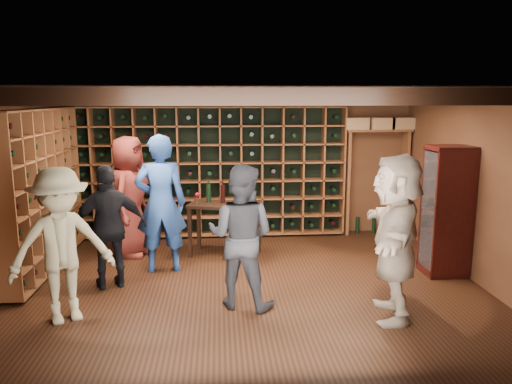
{
  "coord_description": "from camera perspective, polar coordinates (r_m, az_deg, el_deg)",
  "views": [
    {
      "loc": [
        -0.38,
        -6.21,
        2.42
      ],
      "look_at": [
        0.11,
        0.2,
        1.19
      ],
      "focal_mm": 35.0,
      "sensor_mm": 36.0,
      "label": 1
    }
  ],
  "objects": [
    {
      "name": "ground",
      "position": [
        6.67,
        -0.82,
        -10.44
      ],
      "size": [
        6.0,
        6.0,
        0.0
      ],
      "primitive_type": "plane",
      "color": "black",
      "rests_on": "ground"
    },
    {
      "name": "room_shell",
      "position": [
        6.27,
        -0.9,
        10.82
      ],
      "size": [
        6.0,
        6.0,
        6.0
      ],
      "color": "brown",
      "rests_on": "ground"
    },
    {
      "name": "wine_rack_back",
      "position": [
        8.63,
        -5.27,
        2.31
      ],
      "size": [
        4.65,
        0.3,
        2.2
      ],
      "color": "brown",
      "rests_on": "ground"
    },
    {
      "name": "wine_rack_left",
      "position": [
        7.56,
        -23.21,
        0.26
      ],
      "size": [
        0.3,
        2.65,
        2.2
      ],
      "color": "brown",
      "rests_on": "ground"
    },
    {
      "name": "crate_shelf",
      "position": [
        9.01,
        13.75,
        5.08
      ],
      "size": [
        1.2,
        0.32,
        2.07
      ],
      "color": "brown",
      "rests_on": "ground"
    },
    {
      "name": "display_cabinet",
      "position": [
        7.28,
        20.91,
        -2.3
      ],
      "size": [
        0.55,
        0.5,
        1.75
      ],
      "color": "#340C0A",
      "rests_on": "ground"
    },
    {
      "name": "man_blue_shirt",
      "position": [
        7.04,
        -10.83,
        -1.31
      ],
      "size": [
        0.74,
        0.53,
        1.93
      ],
      "primitive_type": "imported",
      "rotation": [
        0.0,
        0.0,
        3.24
      ],
      "color": "navy",
      "rests_on": "ground"
    },
    {
      "name": "man_grey_suit",
      "position": [
        5.77,
        -1.74,
        -5.09
      ],
      "size": [
        0.99,
        0.89,
        1.68
      ],
      "primitive_type": "imported",
      "rotation": [
        0.0,
        0.0,
        2.77
      ],
      "color": "black",
      "rests_on": "ground"
    },
    {
      "name": "guest_red_floral",
      "position": [
        7.85,
        -14.3,
        -0.5
      ],
      "size": [
        0.76,
        1.01,
        1.85
      ],
      "primitive_type": "imported",
      "rotation": [
        0.0,
        0.0,
        1.36
      ],
      "color": "maroon",
      "rests_on": "ground"
    },
    {
      "name": "guest_woman_black",
      "position": [
        6.6,
        -16.39,
        -3.87
      ],
      "size": [
        1.01,
        0.68,
        1.59
      ],
      "primitive_type": "imported",
      "rotation": [
        0.0,
        0.0,
        3.49
      ],
      "color": "black",
      "rests_on": "ground"
    },
    {
      "name": "guest_khaki",
      "position": [
        5.76,
        -21.36,
        -5.75
      ],
      "size": [
        1.26,
        1.07,
        1.7
      ],
      "primitive_type": "imported",
      "rotation": [
        0.0,
        0.0,
        0.48
      ],
      "color": "gray",
      "rests_on": "ground"
    },
    {
      "name": "guest_beige",
      "position": [
        5.66,
        15.64,
        -4.99
      ],
      "size": [
        0.93,
        1.78,
        1.83
      ],
      "primitive_type": "imported",
      "rotation": [
        0.0,
        0.0,
        4.47
      ],
      "color": "tan",
      "rests_on": "ground"
    },
    {
      "name": "tasting_table",
      "position": [
        7.65,
        -3.6,
        -1.98
      ],
      "size": [
        1.19,
        0.81,
        1.1
      ],
      "rotation": [
        0.0,
        0.0,
        -0.27
      ],
      "color": "black",
      "rests_on": "ground"
    }
  ]
}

